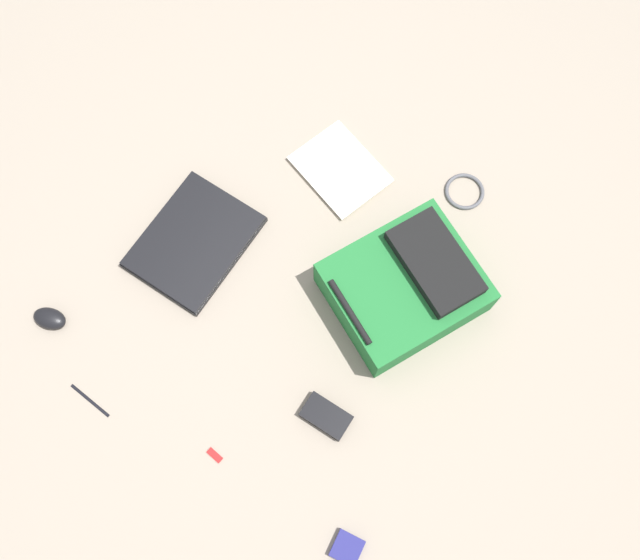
% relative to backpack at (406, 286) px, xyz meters
% --- Properties ---
extents(ground_plane, '(4.20, 4.20, 0.00)m').
position_rel_backpack_xyz_m(ground_plane, '(-0.11, 0.22, -0.07)').
color(ground_plane, gray).
extents(backpack, '(0.50, 0.47, 0.17)m').
position_rel_backpack_xyz_m(backpack, '(0.00, 0.00, 0.00)').
color(backpack, '#1E662D').
rests_on(backpack, ground_plane).
extents(laptop, '(0.36, 0.28, 0.03)m').
position_rel_backpack_xyz_m(laptop, '(-0.19, 0.59, -0.06)').
color(laptop, black).
rests_on(laptop, ground_plane).
extents(book_comic, '(0.28, 0.32, 0.02)m').
position_rel_backpack_xyz_m(book_comic, '(0.24, 0.35, -0.07)').
color(book_comic, silver).
rests_on(book_comic, ground_plane).
extents(computer_mouse, '(0.08, 0.11, 0.04)m').
position_rel_backpack_xyz_m(computer_mouse, '(-0.59, 0.80, -0.05)').
color(computer_mouse, black).
rests_on(computer_mouse, ground_plane).
extents(cable_coil, '(0.12, 0.12, 0.01)m').
position_rel_backpack_xyz_m(cable_coil, '(0.37, 0.00, -0.07)').
color(cable_coil, '#4C4C51').
rests_on(cable_coil, ground_plane).
extents(power_brick, '(0.08, 0.13, 0.03)m').
position_rel_backpack_xyz_m(power_brick, '(-0.41, 0.00, -0.06)').
color(power_brick, black).
rests_on(power_brick, ground_plane).
extents(pen_black, '(0.02, 0.14, 0.01)m').
position_rel_backpack_xyz_m(pen_black, '(-0.71, 0.57, -0.07)').
color(pen_black, black).
rests_on(pen_black, ground_plane).
extents(earbud_pouch, '(0.08, 0.08, 0.02)m').
position_rel_backpack_xyz_m(earbud_pouch, '(-0.67, -0.21, -0.06)').
color(earbud_pouch, navy).
rests_on(earbud_pouch, ground_plane).
extents(usb_stick, '(0.02, 0.05, 0.01)m').
position_rel_backpack_xyz_m(usb_stick, '(-0.66, 0.20, -0.07)').
color(usb_stick, '#B21919').
rests_on(usb_stick, ground_plane).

